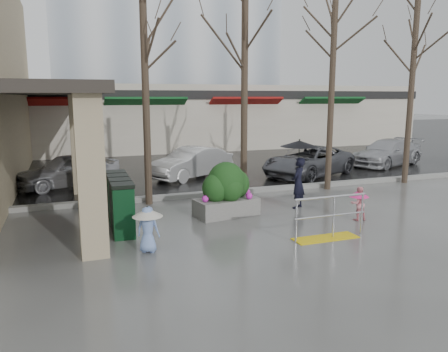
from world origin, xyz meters
TOP-DOWN VIEW (x-y plane):
  - ground at (0.00, 0.00)m, footprint 120.00×120.00m
  - street_asphalt at (0.00, 22.00)m, footprint 120.00×36.00m
  - curb at (0.00, 4.00)m, footprint 120.00×0.30m
  - canopy_slab at (-4.80, 8.00)m, footprint 2.80×18.00m
  - pillar_front at (-3.90, -0.50)m, footprint 0.55×0.55m
  - pillar_back at (-3.90, 6.00)m, footprint 0.55×0.55m
  - storefront_row at (2.00, 17.97)m, footprint 34.00×6.74m
  - handrail at (1.36, -1.20)m, footprint 1.90×0.50m
  - tree_west at (-2.00, 3.60)m, footprint 3.20×3.20m
  - tree_midwest at (1.20, 3.60)m, footprint 3.20×3.20m
  - tree_mideast at (4.50, 3.60)m, footprint 3.20×3.20m
  - tree_east at (8.00, 3.60)m, footprint 3.20×3.20m
  - woman at (2.11, 1.57)m, footprint 1.13×1.13m
  - child_pink at (3.00, -0.14)m, footprint 0.54×0.54m
  - child_blue at (-2.80, -0.66)m, footprint 0.66×0.66m
  - planter at (-0.19, 1.54)m, footprint 1.86×1.14m
  - news_boxes at (-3.14, 1.42)m, footprint 0.59×2.36m
  - car_a at (-4.29, 7.19)m, footprint 3.99×2.69m
  - car_b at (0.46, 7.38)m, footprint 3.98×3.05m
  - car_c at (5.20, 6.12)m, footprint 4.99×3.83m
  - car_d at (10.29, 7.32)m, footprint 4.68×3.12m

SIDE VIEW (x-z plane):
  - ground at x=0.00m, z-range 0.00..0.00m
  - street_asphalt at x=0.00m, z-range 0.00..0.01m
  - curb at x=0.00m, z-range 0.00..0.15m
  - handrail at x=1.36m, z-range -0.14..0.89m
  - child_pink at x=3.00m, z-range 0.07..0.99m
  - child_blue at x=-2.80m, z-range 0.12..1.14m
  - car_a at x=-4.29m, z-range 0.00..1.26m
  - car_b at x=0.46m, z-range 0.00..1.26m
  - car_c at x=5.20m, z-range 0.00..1.26m
  - car_d at x=10.29m, z-range 0.00..1.26m
  - news_boxes at x=-3.14m, z-range 0.00..1.31m
  - planter at x=-0.19m, z-range -0.03..1.49m
  - woman at x=2.11m, z-range 0.23..2.31m
  - pillar_front at x=-3.90m, z-range 0.00..3.50m
  - pillar_back at x=-3.90m, z-range 0.00..3.50m
  - storefront_row at x=2.00m, z-range 0.01..4.01m
  - canopy_slab at x=-4.80m, z-range 3.50..3.75m
  - tree_mideast at x=4.50m, z-range 1.61..8.11m
  - tree_west at x=-2.00m, z-range 1.68..8.48m
  - tree_midwest at x=1.20m, z-range 1.73..8.73m
  - tree_east at x=8.00m, z-range 1.78..8.98m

